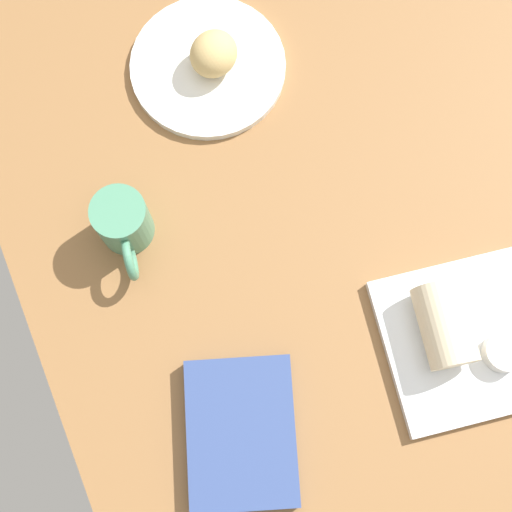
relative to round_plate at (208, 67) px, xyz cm
name	(u,v)px	position (x,y,z in cm)	size (l,w,h in cm)	color
dining_table	(325,222)	(-28.82, -6.87, -2.70)	(110.00, 90.00, 4.00)	olive
round_plate	(208,67)	(0.00, 0.00, 0.00)	(23.72, 23.72, 1.40)	white
scone_pastry	(214,54)	(-0.34, -1.01, 3.72)	(7.54, 6.87, 6.03)	tan
square_plate	(465,340)	(-52.69, -17.12, 0.10)	(22.07, 22.07, 1.60)	white
sauce_cup	(504,352)	(-56.20, -20.64, 2.25)	(5.43, 5.43, 2.51)	silver
breakfast_wrap	(445,325)	(-49.89, -14.31, 4.25)	(6.70, 6.70, 11.12)	beige
book_stack	(241,433)	(-52.20, 16.19, 0.70)	(23.44, 20.13, 2.80)	#33477F
coffee_mug	(123,224)	(-19.85, 20.38, 3.98)	(12.52, 7.70, 9.15)	#4C8C6B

